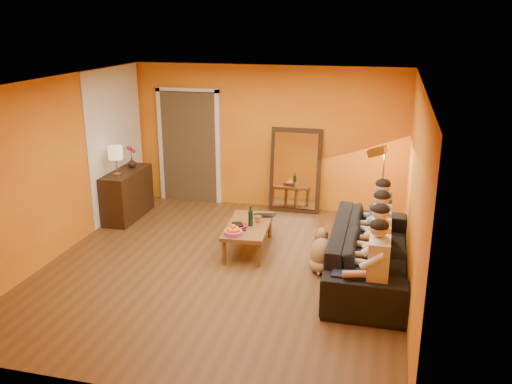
% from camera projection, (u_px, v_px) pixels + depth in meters
% --- Properties ---
extents(room_shell, '(5.00, 5.50, 2.60)m').
position_uv_depth(room_shell, '(230.00, 173.00, 7.62)').
color(room_shell, brown).
rests_on(room_shell, ground).
extents(white_accent, '(0.02, 1.90, 2.58)m').
position_uv_depth(white_accent, '(116.00, 142.00, 9.46)').
color(white_accent, white).
rests_on(white_accent, wall_left).
extents(doorway_recess, '(1.06, 0.30, 2.10)m').
position_uv_depth(doorway_recess, '(192.00, 146.00, 10.31)').
color(doorway_recess, '#3F2D19').
rests_on(doorway_recess, floor).
extents(door_jamb_left, '(0.08, 0.06, 2.20)m').
position_uv_depth(door_jamb_left, '(161.00, 146.00, 10.33)').
color(door_jamb_left, white).
rests_on(door_jamb_left, wall_back).
extents(door_jamb_right, '(0.08, 0.06, 2.20)m').
position_uv_depth(door_jamb_right, '(218.00, 149.00, 10.07)').
color(door_jamb_right, white).
rests_on(door_jamb_right, wall_back).
extents(door_header, '(1.22, 0.06, 0.08)m').
position_uv_depth(door_header, '(187.00, 90.00, 9.87)').
color(door_header, white).
rests_on(door_header, wall_back).
extents(mirror_frame, '(0.92, 0.27, 1.51)m').
position_uv_depth(mirror_frame, '(295.00, 170.00, 9.74)').
color(mirror_frame, '#311D10').
rests_on(mirror_frame, floor).
extents(mirror_glass, '(0.78, 0.21, 1.35)m').
position_uv_depth(mirror_glass, '(295.00, 171.00, 9.71)').
color(mirror_glass, white).
rests_on(mirror_glass, mirror_frame).
extents(sideboard, '(0.44, 1.18, 0.85)m').
position_uv_depth(sideboard, '(127.00, 194.00, 9.49)').
color(sideboard, '#311D10').
rests_on(sideboard, floor).
extents(table_lamp, '(0.24, 0.24, 0.51)m').
position_uv_depth(table_lamp, '(116.00, 161.00, 9.01)').
color(table_lamp, beige).
rests_on(table_lamp, sideboard).
extents(sofa, '(2.57, 1.01, 0.75)m').
position_uv_depth(sofa, '(369.00, 252.00, 7.28)').
color(sofa, black).
rests_on(sofa, floor).
extents(coffee_table, '(0.71, 1.26, 0.42)m').
position_uv_depth(coffee_table, '(248.00, 237.00, 8.20)').
color(coffee_table, brown).
rests_on(coffee_table, floor).
extents(floor_lamp, '(0.35, 0.31, 1.44)m').
position_uv_depth(floor_lamp, '(382.00, 192.00, 8.66)').
color(floor_lamp, '#AF8D33').
rests_on(floor_lamp, floor).
extents(dog, '(0.37, 0.54, 0.60)m').
position_uv_depth(dog, '(322.00, 250.00, 7.52)').
color(dog, '#A07548').
rests_on(dog, floor).
extents(person_far_left, '(0.70, 0.44, 1.22)m').
position_uv_depth(person_far_left, '(378.00, 269.00, 6.25)').
color(person_far_left, beige).
rests_on(person_far_left, sofa).
extents(person_mid_left, '(0.70, 0.44, 1.22)m').
position_uv_depth(person_mid_left, '(379.00, 250.00, 6.76)').
color(person_mid_left, '#F3BF51').
rests_on(person_mid_left, sofa).
extents(person_mid_right, '(0.70, 0.44, 1.22)m').
position_uv_depth(person_mid_right, '(381.00, 234.00, 7.27)').
color(person_mid_right, '#7B9FBF').
rests_on(person_mid_right, sofa).
extents(person_far_right, '(0.70, 0.44, 1.22)m').
position_uv_depth(person_far_right, '(382.00, 220.00, 7.78)').
color(person_far_right, '#333338').
rests_on(person_far_right, sofa).
extents(fruit_bowl, '(0.26, 0.26, 0.16)m').
position_uv_depth(fruit_bowl, '(233.00, 230.00, 7.72)').
color(fruit_bowl, '#C7468E').
rests_on(fruit_bowl, coffee_table).
extents(wine_bottle, '(0.07, 0.07, 0.31)m').
position_uv_depth(wine_bottle, '(251.00, 216.00, 8.03)').
color(wine_bottle, black).
rests_on(wine_bottle, coffee_table).
extents(tumbler, '(0.13, 0.13, 0.10)m').
position_uv_depth(tumbler, '(258.00, 219.00, 8.20)').
color(tumbler, '#B27F3F').
rests_on(tumbler, coffee_table).
extents(laptop, '(0.39, 0.30, 0.03)m').
position_uv_depth(laptop, '(265.00, 217.00, 8.41)').
color(laptop, black).
rests_on(laptop, coffee_table).
extents(book_lower, '(0.25, 0.30, 0.02)m').
position_uv_depth(book_lower, '(233.00, 227.00, 7.99)').
color(book_lower, '#311D10').
rests_on(book_lower, coffee_table).
extents(book_mid, '(0.26, 0.29, 0.02)m').
position_uv_depth(book_mid, '(234.00, 226.00, 7.99)').
color(book_mid, red).
rests_on(book_mid, book_lower).
extents(book_upper, '(0.22, 0.24, 0.02)m').
position_uv_depth(book_upper, '(233.00, 225.00, 7.96)').
color(book_upper, black).
rests_on(book_upper, book_mid).
extents(vase, '(0.16, 0.16, 0.17)m').
position_uv_depth(vase, '(132.00, 163.00, 9.57)').
color(vase, '#311D10').
rests_on(vase, sideboard).
extents(flowers, '(0.17, 0.17, 0.39)m').
position_uv_depth(flowers, '(131.00, 150.00, 9.50)').
color(flowers, red).
rests_on(flowers, vase).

